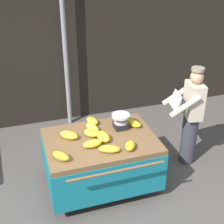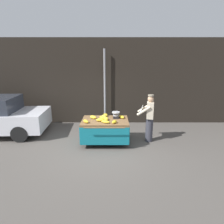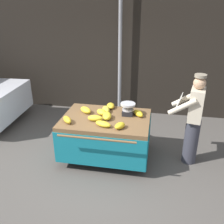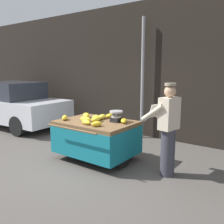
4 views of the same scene
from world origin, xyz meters
TOP-DOWN VIEW (x-y plane):
  - ground_plane at (0.00, 0.00)m, footprint 60.00×60.00m
  - back_wall at (0.00, 2.84)m, footprint 16.00×0.24m
  - street_pole at (0.19, 2.53)m, footprint 0.09×0.09m
  - banana_cart at (0.26, 0.42)m, footprint 1.63×1.36m
  - weighing_scale at (0.64, 0.62)m, footprint 0.28×0.28m
  - banana_bunch_0 at (0.29, 0.07)m, footprint 0.32×0.24m
  - banana_bunch_1 at (-0.16, 0.57)m, footprint 0.31×0.30m
  - banana_bunch_2 at (0.16, 0.54)m, footprint 0.27×0.27m
  - banana_bunch_3 at (0.58, 0.05)m, footprint 0.22×0.26m
  - banana_bunch_4 at (0.21, 0.69)m, footprint 0.21×0.32m
  - banana_bunch_5 at (-0.36, 0.10)m, footprint 0.26×0.28m
  - banana_bunch_6 at (0.85, 0.61)m, footprint 0.26×0.29m
  - banana_bunch_7 at (0.27, 0.89)m, footprint 0.21×0.28m
  - banana_bunch_8 at (0.29, 0.39)m, footprint 0.21×0.31m
  - banana_bunch_9 at (0.10, 0.26)m, footprint 0.28×0.15m
  - vendor_person at (1.83, 0.57)m, footprint 0.64×0.59m

SIDE VIEW (x-z plane):
  - ground_plane at x=0.00m, z-range 0.00..0.00m
  - banana_cart at x=0.26m, z-range 0.20..1.06m
  - vendor_person at x=1.83m, z-range 0.02..1.73m
  - banana_bunch_0 at x=0.29m, z-range 0.85..0.95m
  - banana_bunch_7 at x=0.27m, z-range 0.85..0.95m
  - banana_bunch_4 at x=0.21m, z-range 0.85..0.95m
  - banana_bunch_3 at x=0.58m, z-range 0.85..0.96m
  - banana_bunch_6 at x=0.85m, z-range 0.85..0.96m
  - banana_bunch_2 at x=0.16m, z-range 0.85..0.96m
  - banana_bunch_9 at x=0.10m, z-range 0.85..0.96m
  - banana_bunch_5 at x=-0.36m, z-range 0.85..0.96m
  - banana_bunch_1 at x=-0.16m, z-range 0.85..0.97m
  - banana_bunch_8 at x=0.29m, z-range 0.85..0.97m
  - weighing_scale at x=0.64m, z-range 0.85..1.09m
  - street_pole at x=0.19m, z-range 0.00..3.34m
  - back_wall at x=0.00m, z-range 0.00..3.80m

